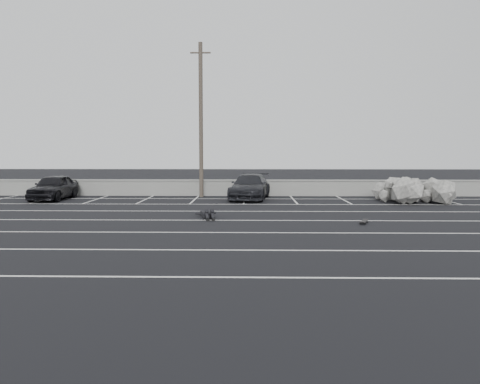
{
  "coord_description": "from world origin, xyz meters",
  "views": [
    {
      "loc": [
        1.33,
        -16.64,
        2.93
      ],
      "look_at": [
        0.88,
        5.39,
        1.0
      ],
      "focal_mm": 35.0,
      "sensor_mm": 36.0,
      "label": 1
    }
  ],
  "objects_px": {
    "trash_bin": "(409,189)",
    "person": "(207,211)",
    "skateboard": "(364,222)",
    "riprap_pile": "(417,193)",
    "car_left": "(54,187)",
    "utility_pole": "(201,120)",
    "car_right": "(250,187)"
  },
  "relations": [
    {
      "from": "riprap_pile",
      "to": "skateboard",
      "type": "xyz_separation_m",
      "value": [
        -4.88,
        -7.75,
        -0.49
      ]
    },
    {
      "from": "car_right",
      "to": "trash_bin",
      "type": "bearing_deg",
      "value": 17.09
    },
    {
      "from": "car_right",
      "to": "person",
      "type": "height_order",
      "value": "car_right"
    },
    {
      "from": "trash_bin",
      "to": "riprap_pile",
      "type": "bearing_deg",
      "value": -101.7
    },
    {
      "from": "riprap_pile",
      "to": "person",
      "type": "xyz_separation_m",
      "value": [
        -11.45,
        -6.0,
        -0.32
      ]
    },
    {
      "from": "riprap_pile",
      "to": "person",
      "type": "height_order",
      "value": "riprap_pile"
    },
    {
      "from": "car_right",
      "to": "riprap_pile",
      "type": "distance_m",
      "value": 9.71
    },
    {
      "from": "car_left",
      "to": "person",
      "type": "relative_size",
      "value": 1.69
    },
    {
      "from": "car_left",
      "to": "trash_bin",
      "type": "height_order",
      "value": "car_left"
    },
    {
      "from": "car_right",
      "to": "riprap_pile",
      "type": "xyz_separation_m",
      "value": [
        9.5,
        -1.99,
        -0.18
      ]
    },
    {
      "from": "trash_bin",
      "to": "car_right",
      "type": "bearing_deg",
      "value": -171.03
    },
    {
      "from": "riprap_pile",
      "to": "skateboard",
      "type": "bearing_deg",
      "value": -122.23
    },
    {
      "from": "car_right",
      "to": "skateboard",
      "type": "bearing_deg",
      "value": -56.49
    },
    {
      "from": "car_left",
      "to": "riprap_pile",
      "type": "xyz_separation_m",
      "value": [
        21.39,
        -1.33,
        -0.19
      ]
    },
    {
      "from": "car_left",
      "to": "trash_bin",
      "type": "xyz_separation_m",
      "value": [
        22.14,
        2.27,
        -0.29
      ]
    },
    {
      "from": "car_left",
      "to": "riprap_pile",
      "type": "distance_m",
      "value": 21.44
    },
    {
      "from": "car_left",
      "to": "car_right",
      "type": "xyz_separation_m",
      "value": [
        11.89,
        0.65,
        -0.01
      ]
    },
    {
      "from": "trash_bin",
      "to": "riprap_pile",
      "type": "relative_size",
      "value": 0.21
    },
    {
      "from": "trash_bin",
      "to": "riprap_pile",
      "type": "height_order",
      "value": "riprap_pile"
    },
    {
      "from": "riprap_pile",
      "to": "car_left",
      "type": "bearing_deg",
      "value": 176.43
    },
    {
      "from": "car_right",
      "to": "skateboard",
      "type": "xyz_separation_m",
      "value": [
        4.62,
        -9.73,
        -0.68
      ]
    },
    {
      "from": "utility_pole",
      "to": "skateboard",
      "type": "xyz_separation_m",
      "value": [
        7.74,
        -10.96,
        -4.85
      ]
    },
    {
      "from": "car_right",
      "to": "skateboard",
      "type": "height_order",
      "value": "car_right"
    },
    {
      "from": "car_left",
      "to": "trash_bin",
      "type": "relative_size",
      "value": 4.81
    },
    {
      "from": "trash_bin",
      "to": "person",
      "type": "xyz_separation_m",
      "value": [
        -12.19,
        -9.6,
        -0.22
      ]
    },
    {
      "from": "car_left",
      "to": "skateboard",
      "type": "distance_m",
      "value": 18.86
    },
    {
      "from": "car_left",
      "to": "utility_pole",
      "type": "distance_m",
      "value": 9.89
    },
    {
      "from": "skateboard",
      "to": "trash_bin",
      "type": "bearing_deg",
      "value": 86.38
    },
    {
      "from": "trash_bin",
      "to": "person",
      "type": "relative_size",
      "value": 0.35
    },
    {
      "from": "car_right",
      "to": "utility_pole",
      "type": "bearing_deg",
      "value": 166.67
    },
    {
      "from": "trash_bin",
      "to": "skateboard",
      "type": "xyz_separation_m",
      "value": [
        -5.63,
        -11.35,
        -0.4
      ]
    },
    {
      "from": "person",
      "to": "skateboard",
      "type": "bearing_deg",
      "value": -28.06
    }
  ]
}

